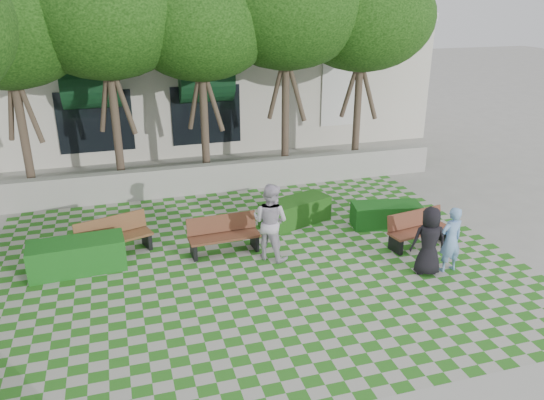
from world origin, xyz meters
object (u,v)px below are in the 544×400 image
object	(u,v)px
hedge_east	(386,215)
person_blue	(451,240)
bench_mid	(224,235)
hedge_west	(77,256)
hedge_midright	(295,212)
person_white	(270,222)
person_dark	(429,241)
bench_east	(418,230)
bench_west	(114,237)

from	to	relation	value
hedge_east	person_blue	xyz separation A→B (m)	(0.16, -2.64, 0.45)
bench_mid	hedge_west	distance (m)	3.36
hedge_midright	hedge_west	xyz separation A→B (m)	(-5.58, -1.10, 0.02)
person_blue	person_white	xyz separation A→B (m)	(-3.67, 1.76, 0.16)
bench_mid	hedge_midright	world-z (taller)	bench_mid
person_blue	person_dark	world-z (taller)	person_dark
bench_east	hedge_west	bearing A→B (deg)	162.74
bench_west	hedge_east	xyz separation A→B (m)	(7.04, -0.36, -0.12)
bench_west	hedge_west	distance (m)	1.02
bench_mid	person_blue	bearing A→B (deg)	-29.78
bench_east	person_dark	world-z (taller)	person_dark
bench_mid	person_dark	world-z (taller)	person_dark
hedge_west	person_white	distance (m)	4.43
bench_west	person_white	distance (m)	3.77
hedge_east	hedge_midright	world-z (taller)	hedge_midright
hedge_midright	person_white	distance (m)	2.21
hedge_midright	person_blue	bearing A→B (deg)	-55.14
bench_east	hedge_midright	size ratio (longest dim) A/B	0.89
hedge_east	person_blue	distance (m)	2.68
bench_mid	bench_west	world-z (taller)	bench_west
hedge_east	hedge_midright	xyz separation A→B (m)	(-2.28, 0.87, 0.02)
bench_east	bench_mid	bearing A→B (deg)	157.89
bench_west	person_blue	distance (m)	7.81
bench_west	hedge_midright	size ratio (longest dim) A/B	0.94
hedge_west	person_white	world-z (taller)	person_white
hedge_east	person_white	xyz separation A→B (m)	(-3.51, -0.87, 0.61)
hedge_east	person_dark	xyz separation A→B (m)	(-0.37, -2.59, 0.47)
bench_east	bench_mid	distance (m)	4.81
hedge_midright	hedge_west	distance (m)	5.69
bench_east	hedge_east	world-z (taller)	bench_east
bench_east	person_dark	distance (m)	1.47
hedge_west	person_dark	distance (m)	7.87
bench_east	person_white	xyz separation A→B (m)	(-3.71, 0.41, 0.51)
hedge_midright	person_white	bearing A→B (deg)	-125.13
hedge_east	hedge_west	world-z (taller)	hedge_west
hedge_west	hedge_midright	bearing A→B (deg)	11.20
bench_east	hedge_west	xyz separation A→B (m)	(-8.06, 1.05, -0.05)
hedge_west	person_white	size ratio (longest dim) A/B	1.12
bench_west	hedge_midright	world-z (taller)	bench_west
bench_east	bench_west	bearing A→B (deg)	157.34
bench_east	person_blue	xyz separation A→B (m)	(-0.04, -1.35, 0.35)
person_dark	bench_west	bearing A→B (deg)	-10.10
hedge_east	bench_east	bearing A→B (deg)	-81.36
bench_west	hedge_east	size ratio (longest dim) A/B	1.01
bench_mid	person_white	xyz separation A→B (m)	(0.99, -0.61, 0.50)
bench_west	hedge_east	world-z (taller)	bench_west
bench_mid	bench_east	bearing A→B (deg)	-15.10
hedge_east	hedge_west	bearing A→B (deg)	-178.29
hedge_west	person_dark	bearing A→B (deg)	-17.47
bench_west	hedge_west	xyz separation A→B (m)	(-0.82, -0.60, -0.08)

